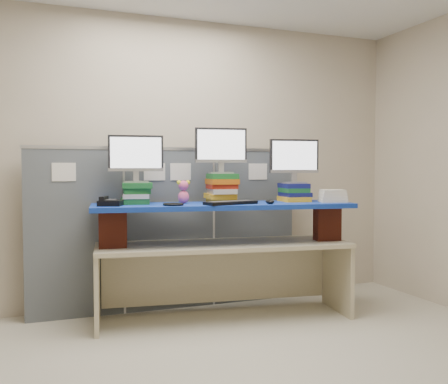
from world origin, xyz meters
name	(u,v)px	position (x,y,z in m)	size (l,w,h in m)	color
room	(243,157)	(0.00, 0.00, 1.40)	(5.00, 4.00, 2.80)	beige
cubicle_partition	(170,228)	(0.00, 1.78, 0.77)	(2.60, 0.06, 1.53)	#4D545B
desk	(224,258)	(0.36, 1.29, 0.54)	(2.28, 0.94, 0.67)	beige
brick_pier_left	(113,229)	(-0.59, 1.37, 0.83)	(0.23, 0.12, 0.31)	maroon
brick_pier_right	(327,223)	(1.31, 1.12, 0.83)	(0.23, 0.12, 0.31)	maroon
blue_board	(224,206)	(0.36, 1.29, 1.00)	(2.27, 0.57, 0.04)	#130B92
book_stack_left	(136,193)	(-0.36, 1.52, 1.12)	(0.31, 0.34, 0.18)	#196127
book_stack_center	(222,188)	(0.39, 1.41, 1.16)	(0.28, 0.32, 0.26)	gold
book_stack_right	(294,193)	(1.07, 1.31, 1.11)	(0.27, 0.33, 0.17)	gold
monitor_left	(136,156)	(-0.37, 1.51, 1.44)	(0.47, 0.16, 0.41)	#98989D
monitor_center	(221,148)	(0.38, 1.41, 1.52)	(0.47, 0.16, 0.41)	#98989D
monitor_right	(294,158)	(1.07, 1.32, 1.42)	(0.47, 0.16, 0.41)	#98989D
keyboard	(231,203)	(0.37, 1.15, 1.04)	(0.49, 0.26, 0.03)	black
mouse	(270,202)	(0.72, 1.10, 1.04)	(0.06, 0.12, 0.04)	black
desk_phone	(110,202)	(-0.62, 1.35, 1.05)	(0.23, 0.22, 0.08)	black
headset	(173,204)	(-0.12, 1.21, 1.03)	(0.18, 0.18, 0.02)	black
plush_toy	(183,192)	(0.03, 1.42, 1.13)	(0.12, 0.09, 0.20)	#E35688
binder_stack	(333,196)	(1.35, 1.10, 1.08)	(0.28, 0.25, 0.11)	beige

